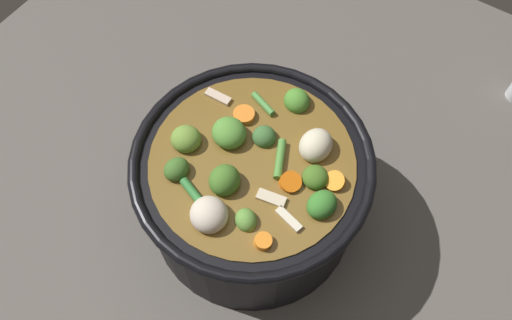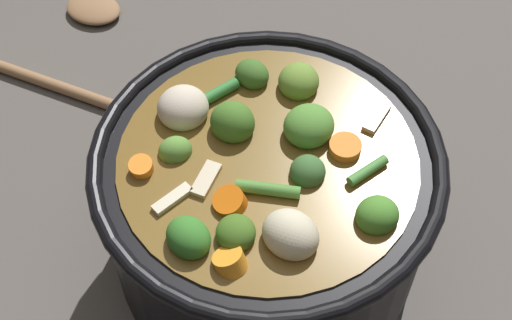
% 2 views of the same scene
% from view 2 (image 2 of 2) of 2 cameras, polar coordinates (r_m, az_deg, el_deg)
% --- Properties ---
extents(ground_plane, '(1.10, 1.10, 0.00)m').
position_cam_2_polar(ground_plane, '(0.71, 0.73, -6.85)').
color(ground_plane, '#514C47').
extents(cooking_pot, '(0.28, 0.28, 0.17)m').
position_cam_2_polar(cooking_pot, '(0.65, 0.79, -3.40)').
color(cooking_pot, black).
rests_on(cooking_pot, ground_plane).
extents(wooden_spoon, '(0.21, 0.18, 0.01)m').
position_cam_2_polar(wooden_spoon, '(0.90, -13.75, 9.00)').
color(wooden_spoon, olive).
rests_on(wooden_spoon, ground_plane).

